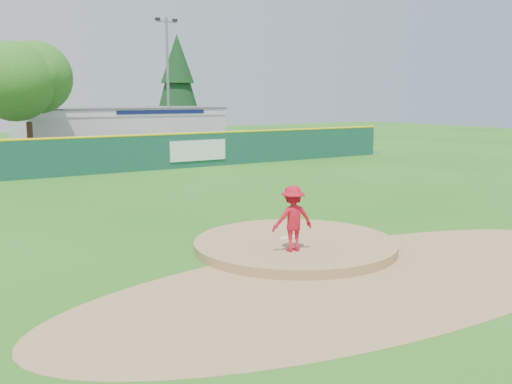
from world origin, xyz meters
TOP-DOWN VIEW (x-y plane):
  - ground at (0.00, 0.00)m, footprint 120.00×120.00m
  - pitchers_mound at (0.00, 0.00)m, footprint 5.50×5.50m
  - pitching_rubber at (0.00, 0.30)m, footprint 0.60×0.15m
  - infield_dirt_arc at (0.00, -3.00)m, footprint 15.40×15.40m
  - parking_lot at (0.00, 27.00)m, footprint 44.00×16.00m
  - pitcher at (-0.69, -0.83)m, footprint 1.17×0.81m
  - van at (5.38, 25.76)m, footprint 6.05×4.12m
  - pool_building_grp at (6.00, 31.99)m, footprint 15.20×8.20m
  - fence_banners at (-0.75, 17.92)m, footprint 17.10×0.04m
  - outfield_fence at (0.00, 18.00)m, footprint 40.00×0.14m
  - deciduous_tree at (-2.00, 25.00)m, footprint 5.60×5.60m
  - conifer_tree at (13.00, 36.00)m, footprint 4.40×4.40m
  - light_pole_right at (9.00, 29.00)m, footprint 1.75×0.25m

SIDE VIEW (x-z plane):
  - ground at x=0.00m, z-range 0.00..0.00m
  - pitchers_mound at x=0.00m, z-range -0.25..0.25m
  - infield_dirt_arc at x=0.00m, z-range 0.00..0.01m
  - parking_lot at x=0.00m, z-range 0.00..0.02m
  - pitching_rubber at x=0.00m, z-range 0.25..0.29m
  - van at x=5.38m, z-range 0.02..1.56m
  - fence_banners at x=-0.75m, z-range 0.40..1.60m
  - pitcher at x=-0.69m, z-range 0.25..1.92m
  - outfield_fence at x=0.00m, z-range 0.05..2.12m
  - pool_building_grp at x=6.00m, z-range 0.01..3.32m
  - deciduous_tree at x=-2.00m, z-range 0.87..8.23m
  - conifer_tree at x=13.00m, z-range 0.79..10.29m
  - light_pole_right at x=9.00m, z-range 0.54..10.54m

